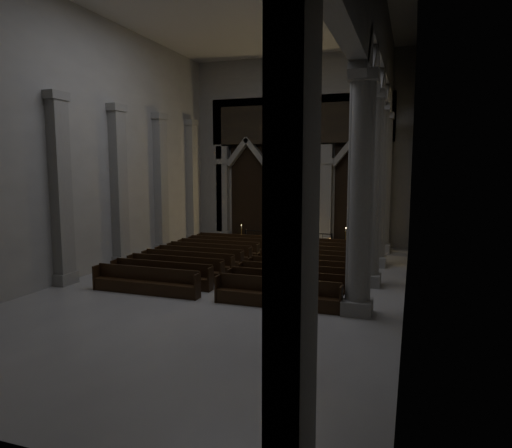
{
  "coord_description": "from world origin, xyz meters",
  "views": [
    {
      "loc": [
        7.14,
        -17.82,
        4.96
      ],
      "look_at": [
        -0.03,
        3.0,
        2.21
      ],
      "focal_mm": 32.0,
      "sensor_mm": 36.0,
      "label": 1
    }
  ],
  "objects_px": {
    "altar_rail": "(287,237)",
    "candle_stand_left": "(242,240)",
    "altar": "(279,234)",
    "pews": "(250,266)",
    "worshipper": "(313,247)",
    "candle_stand_right": "(345,244)"
  },
  "relations": [
    {
      "from": "candle_stand_left",
      "to": "candle_stand_right",
      "type": "xyz_separation_m",
      "value": [
        6.45,
        0.65,
        0.0
      ]
    },
    {
      "from": "altar_rail",
      "to": "candle_stand_left",
      "type": "distance_m",
      "value": 3.05
    },
    {
      "from": "pews",
      "to": "altar",
      "type": "bearing_deg",
      "value": 97.26
    },
    {
      "from": "worshipper",
      "to": "altar_rail",
      "type": "bearing_deg",
      "value": 150.52
    },
    {
      "from": "pews",
      "to": "altar_rail",
      "type": "bearing_deg",
      "value": 90.0
    },
    {
      "from": "candle_stand_left",
      "to": "worshipper",
      "type": "relative_size",
      "value": 1.27
    },
    {
      "from": "candle_stand_right",
      "to": "worshipper",
      "type": "height_order",
      "value": "candle_stand_right"
    },
    {
      "from": "candle_stand_right",
      "to": "altar_rail",
      "type": "bearing_deg",
      "value": -167.72
    },
    {
      "from": "altar_rail",
      "to": "candle_stand_left",
      "type": "relative_size",
      "value": 4.05
    },
    {
      "from": "candle_stand_right",
      "to": "pews",
      "type": "distance_m",
      "value": 8.2
    },
    {
      "from": "candle_stand_right",
      "to": "worshipper",
      "type": "distance_m",
      "value": 3.07
    },
    {
      "from": "altar",
      "to": "worshipper",
      "type": "height_order",
      "value": "same"
    },
    {
      "from": "altar_rail",
      "to": "pews",
      "type": "height_order",
      "value": "altar_rail"
    },
    {
      "from": "pews",
      "to": "worshipper",
      "type": "distance_m",
      "value": 5.14
    },
    {
      "from": "candle_stand_left",
      "to": "worshipper",
      "type": "height_order",
      "value": "candle_stand_left"
    },
    {
      "from": "altar_rail",
      "to": "worshipper",
      "type": "relative_size",
      "value": 5.16
    },
    {
      "from": "altar",
      "to": "candle_stand_left",
      "type": "xyz_separation_m",
      "value": [
        -1.92,
        -1.94,
        -0.24
      ]
    },
    {
      "from": "altar",
      "to": "pews",
      "type": "bearing_deg",
      "value": -82.74
    },
    {
      "from": "candle_stand_left",
      "to": "altar",
      "type": "bearing_deg",
      "value": 45.26
    },
    {
      "from": "altar",
      "to": "pews",
      "type": "height_order",
      "value": "altar"
    },
    {
      "from": "pews",
      "to": "candle_stand_left",
      "type": "bearing_deg",
      "value": 114.05
    },
    {
      "from": "candle_stand_right",
      "to": "worshipper",
      "type": "relative_size",
      "value": 1.28
    }
  ]
}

